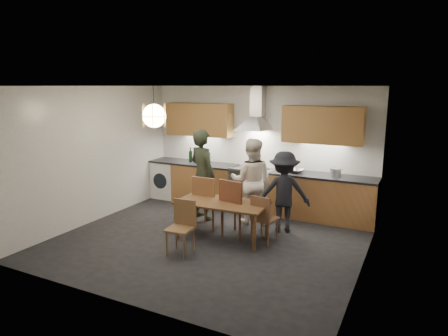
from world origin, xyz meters
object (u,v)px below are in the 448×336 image
at_px(chair_front, 182,223).
at_px(person_right, 284,192).
at_px(dining_table, 222,206).
at_px(mixing_bowl, 296,171).
at_px(stock_pot, 336,172).
at_px(wine_bottles, 200,156).
at_px(chair_back_left, 206,199).
at_px(person_mid, 251,181).
at_px(person_left, 203,175).

relative_size(chair_front, person_right, 0.57).
xyz_separation_m(dining_table, mixing_bowl, (0.77, 1.76, 0.36)).
relative_size(person_right, stock_pot, 7.00).
bearing_deg(person_right, wine_bottles, -43.52).
bearing_deg(chair_front, mixing_bowl, 62.87).
height_order(chair_back_left, person_right, person_right).
relative_size(dining_table, person_mid, 0.96).
height_order(mixing_bowl, stock_pot, stock_pot).
bearing_deg(chair_front, person_mid, 72.39).
bearing_deg(dining_table, wine_bottles, 127.41).
xyz_separation_m(stock_pot, wine_bottles, (-3.01, -0.01, 0.09)).
distance_m(chair_back_left, person_right, 1.41).
distance_m(dining_table, person_right, 1.18).
relative_size(dining_table, stock_pot, 7.52).
height_order(dining_table, chair_front, chair_front).
xyz_separation_m(chair_back_left, wine_bottles, (-0.99, 1.47, 0.50)).
bearing_deg(person_right, chair_front, 34.37).
distance_m(dining_table, person_mid, 1.03).
distance_m(chair_back_left, mixing_bowl, 1.95).
height_order(chair_back_left, chair_front, chair_back_left).
height_order(person_left, stock_pot, person_left).
height_order(person_left, person_right, person_left).
bearing_deg(chair_front, person_left, 104.04).
height_order(person_right, wine_bottles, person_right).
distance_m(person_left, stock_pot, 2.57).
height_order(mixing_bowl, wine_bottles, wine_bottles).
xyz_separation_m(chair_back_left, chair_front, (0.18, -1.11, -0.09)).
bearing_deg(person_mid, mixing_bowl, -147.01).
bearing_deg(mixing_bowl, stock_pot, 2.16).
xyz_separation_m(person_left, wine_bottles, (-0.64, 0.99, 0.17)).
distance_m(chair_back_left, stock_pot, 2.53).
relative_size(chair_front, person_mid, 0.52).
xyz_separation_m(chair_front, mixing_bowl, (1.07, 2.56, 0.45)).
bearing_deg(stock_pot, mixing_bowl, -177.84).
relative_size(person_left, person_right, 1.21).
bearing_deg(dining_table, mixing_bowl, 64.26).
height_order(chair_back_left, person_left, person_left).
bearing_deg(wine_bottles, mixing_bowl, -0.49).
relative_size(person_mid, wine_bottles, 2.99).
bearing_deg(person_left, chair_back_left, 149.09).
distance_m(person_mid, mixing_bowl, 1.01).
bearing_deg(mixing_bowl, chair_back_left, -130.65).
bearing_deg(stock_pot, person_left, -157.12).
distance_m(chair_front, person_mid, 1.87).
bearing_deg(chair_back_left, chair_front, 98.45).
distance_m(mixing_bowl, stock_pot, 0.76).
xyz_separation_m(dining_table, stock_pot, (1.53, 1.79, 0.39)).
bearing_deg(chair_back_left, dining_table, 146.61).
xyz_separation_m(person_right, mixing_bowl, (-0.05, 0.94, 0.20)).
distance_m(person_left, wine_bottles, 1.19).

